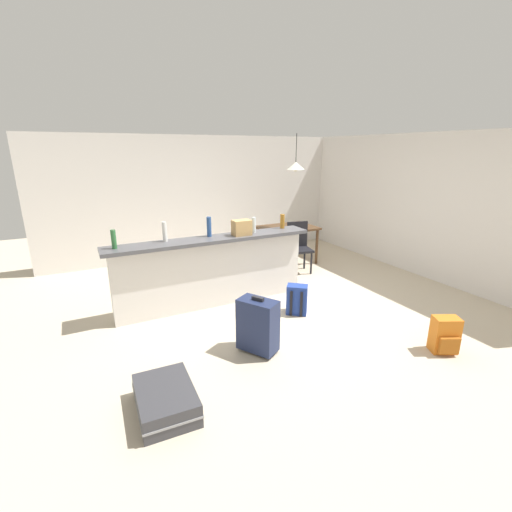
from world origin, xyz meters
TOP-DOWN VIEW (x-y plane):
  - ground_plane at (0.00, 0.00)m, footprint 13.00×13.00m
  - wall_back at (0.00, 3.05)m, footprint 6.60×0.10m
  - wall_right at (3.05, 0.30)m, footprint 0.10×6.00m
  - partition_half_wall at (-0.80, 0.41)m, footprint 2.80×0.20m
  - bar_countertop at (-0.80, 0.41)m, footprint 2.96×0.40m
  - bottle_green at (-2.09, 0.43)m, footprint 0.06×0.06m
  - bottle_white at (-1.44, 0.49)m, footprint 0.06×0.06m
  - bottle_blue at (-0.81, 0.50)m, footprint 0.07×0.07m
  - bottle_clear at (-0.13, 0.43)m, footprint 0.06×0.06m
  - bottle_amber at (0.41, 0.50)m, footprint 0.07×0.07m
  - grocery_bag at (-0.36, 0.37)m, footprint 0.26×0.18m
  - dining_table at (1.24, 1.67)m, footprint 1.10×0.80m
  - dining_chair_near_partition at (1.16, 1.14)m, footprint 0.47×0.47m
  - pendant_lamp at (1.34, 1.59)m, footprint 0.34×0.34m
  - suitcase_flat_charcoal at (-1.97, -1.50)m, footprint 0.52×0.84m
  - suitcase_upright_navy at (-0.81, -1.02)m, footprint 0.43×0.50m
  - backpack_blue at (0.13, -0.39)m, footprint 0.34×0.34m
  - backpack_orange at (1.07, -1.98)m, footprint 0.33×0.32m

SIDE VIEW (x-z plane):
  - ground_plane at x=0.00m, z-range -0.05..0.00m
  - suitcase_flat_charcoal at x=-1.97m, z-range 0.00..0.22m
  - backpack_blue at x=0.13m, z-range -0.01..0.41m
  - backpack_orange at x=1.07m, z-range -0.01..0.41m
  - suitcase_upright_navy at x=-0.81m, z-range 0.00..0.67m
  - partition_half_wall at x=-0.80m, z-range 0.00..0.97m
  - dining_chair_near_partition at x=1.16m, z-range 0.05..0.98m
  - dining_table at x=1.24m, z-range 0.28..1.02m
  - bar_countertop at x=-0.80m, z-range 0.97..1.02m
  - grocery_bag at x=-0.36m, z-range 1.02..1.24m
  - bottle_amber at x=0.41m, z-range 1.02..1.25m
  - bottle_clear at x=-0.13m, z-range 1.02..1.26m
  - bottle_green at x=-2.09m, z-range 1.02..1.26m
  - bottle_white at x=-1.44m, z-range 1.02..1.29m
  - bottle_blue at x=-0.81m, z-range 1.02..1.31m
  - wall_back at x=0.00m, z-range 0.00..2.50m
  - wall_right at x=3.05m, z-range 0.00..2.50m
  - pendant_lamp at x=1.34m, z-range 1.57..2.27m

